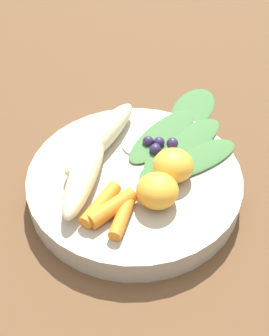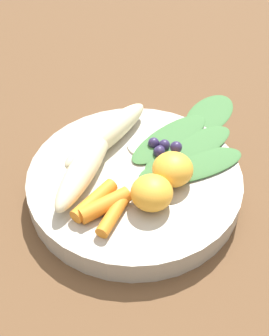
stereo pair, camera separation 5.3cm
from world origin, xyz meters
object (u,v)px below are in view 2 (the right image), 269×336
Objects in this scene: bowl at (134,183)px; banana_peeled_left at (85,165)px; banana_peeled_right at (107,134)px; orange_segment_near at (173,169)px; kale_leaf_stray at (210,113)px.

bowl is 0.07m from banana_peeled_left.
banana_peeled_right is 0.10m from orange_segment_near.
banana_peeled_right is 3.15× the size of orange_segment_near.
kale_leaf_stray is (0.13, -0.12, -0.04)m from banana_peeled_right.
banana_peeled_right is at bearing 45.22° from bowl.
banana_peeled_left is 0.23m from kale_leaf_stray.
kale_leaf_stray is (0.18, -0.08, -0.01)m from bowl.
bowl is at bearing 177.61° from kale_leaf_stray.
banana_peeled_right is 0.18m from kale_leaf_stray.
kale_leaf_stray is at bearing 161.86° from banana_peeled_right.
orange_segment_near is 0.44× the size of kale_leaf_stray.
bowl is 1.72× the size of banana_peeled_left.
orange_segment_near is at bearing -168.98° from kale_leaf_stray.
kale_leaf_stray is at bearing -23.10° from bowl.
orange_segment_near is (-0.00, -0.05, 0.03)m from bowl.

